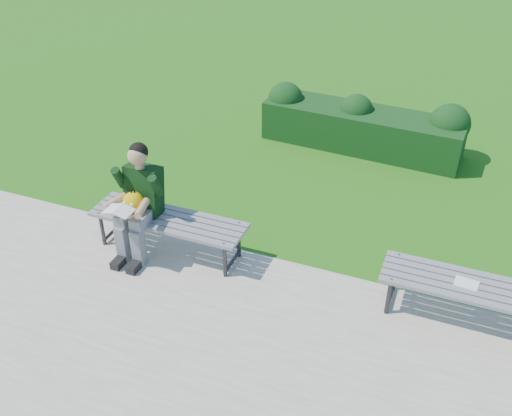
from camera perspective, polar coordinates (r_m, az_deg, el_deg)
The scene contains 7 objects.
ground at distance 6.51m, azimuth 3.12°, elevation -5.43°, with size 80.00×80.00×0.00m.
walkway at distance 5.33m, azimuth -3.31°, elevation -16.36°, with size 30.00×3.50×0.02m.
hedge at distance 8.90m, azimuth 10.69°, elevation 8.19°, with size 3.11×0.94×0.87m.
bench_left at distance 6.49m, azimuth -8.77°, elevation -1.38°, with size 1.80×0.50×0.46m.
bench_right at distance 5.90m, azimuth 21.16°, elevation -7.69°, with size 1.80×0.50×0.46m.
seated_boy at distance 6.40m, azimuth -11.74°, elevation 0.95°, with size 0.56×0.76×1.31m.
paper_sheet at distance 5.86m, azimuth 20.31°, elevation -7.07°, with size 0.24×0.18×0.01m.
Camera 1 is at (1.55, -4.84, 4.08)m, focal length 40.00 mm.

